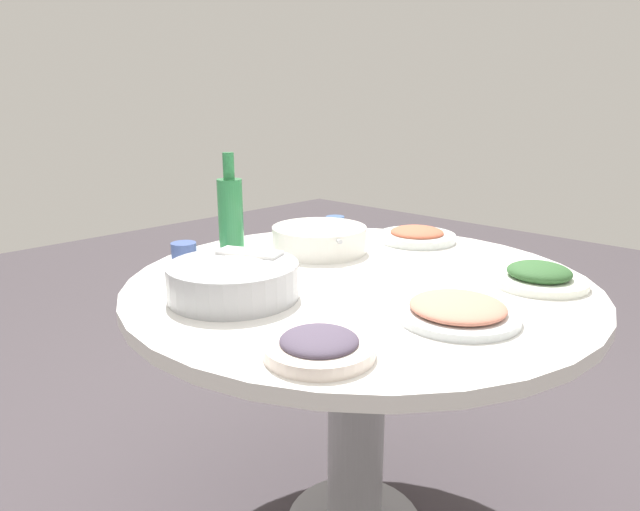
{
  "coord_description": "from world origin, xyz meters",
  "views": [
    {
      "loc": [
        -0.82,
        0.99,
        1.17
      ],
      "look_at": [
        0.09,
        0.05,
        0.8
      ],
      "focal_mm": 30.6,
      "sensor_mm": 36.0,
      "label": 1
    }
  ],
  "objects_px": {
    "green_bottle": "(231,213)",
    "dish_eggplant": "(319,346)",
    "rice_bowl": "(233,280)",
    "round_dining_table": "(358,339)",
    "tea_cup_far": "(184,254)",
    "dish_greens": "(539,276)",
    "dish_shrimp": "(457,310)",
    "soup_bowl": "(319,240)",
    "tea_cup_near": "(335,224)",
    "dish_tofu_braise": "(417,235)"
  },
  "relations": [
    {
      "from": "dish_shrimp",
      "to": "tea_cup_far",
      "type": "relative_size",
      "value": 3.72
    },
    {
      "from": "round_dining_table",
      "to": "rice_bowl",
      "type": "distance_m",
      "value": 0.38
    },
    {
      "from": "round_dining_table",
      "to": "tea_cup_far",
      "type": "bearing_deg",
      "value": 29.83
    },
    {
      "from": "soup_bowl",
      "to": "dish_eggplant",
      "type": "xyz_separation_m",
      "value": [
        -0.47,
        0.49,
        -0.02
      ]
    },
    {
      "from": "dish_eggplant",
      "to": "tea_cup_near",
      "type": "relative_size",
      "value": 3.13
    },
    {
      "from": "dish_greens",
      "to": "dish_shrimp",
      "type": "bearing_deg",
      "value": 85.09
    },
    {
      "from": "rice_bowl",
      "to": "tea_cup_near",
      "type": "height_order",
      "value": "rice_bowl"
    },
    {
      "from": "dish_shrimp",
      "to": "tea_cup_far",
      "type": "height_order",
      "value": "tea_cup_far"
    },
    {
      "from": "tea_cup_far",
      "to": "dish_tofu_braise",
      "type": "bearing_deg",
      "value": -114.7
    },
    {
      "from": "dish_tofu_braise",
      "to": "round_dining_table",
      "type": "bearing_deg",
      "value": 105.09
    },
    {
      "from": "round_dining_table",
      "to": "dish_eggplant",
      "type": "height_order",
      "value": "dish_eggplant"
    },
    {
      "from": "round_dining_table",
      "to": "green_bottle",
      "type": "relative_size",
      "value": 3.96
    },
    {
      "from": "rice_bowl",
      "to": "tea_cup_near",
      "type": "relative_size",
      "value": 4.66
    },
    {
      "from": "tea_cup_near",
      "to": "dish_shrimp",
      "type": "bearing_deg",
      "value": 150.12
    },
    {
      "from": "round_dining_table",
      "to": "dish_shrimp",
      "type": "bearing_deg",
      "value": 167.91
    },
    {
      "from": "rice_bowl",
      "to": "tea_cup_near",
      "type": "xyz_separation_m",
      "value": [
        0.27,
        -0.63,
        -0.01
      ]
    },
    {
      "from": "soup_bowl",
      "to": "dish_tofu_braise",
      "type": "bearing_deg",
      "value": -113.66
    },
    {
      "from": "round_dining_table",
      "to": "dish_tofu_braise",
      "type": "relative_size",
      "value": 4.77
    },
    {
      "from": "dish_shrimp",
      "to": "tea_cup_far",
      "type": "xyz_separation_m",
      "value": [
        0.72,
        0.17,
        0.01
      ]
    },
    {
      "from": "dish_shrimp",
      "to": "green_bottle",
      "type": "xyz_separation_m",
      "value": [
        0.74,
        0.0,
        0.1
      ]
    },
    {
      "from": "dish_greens",
      "to": "dish_shrimp",
      "type": "relative_size",
      "value": 0.91
    },
    {
      "from": "dish_greens",
      "to": "dish_eggplant",
      "type": "xyz_separation_m",
      "value": [
        0.11,
        0.64,
        -0.0
      ]
    },
    {
      "from": "round_dining_table",
      "to": "green_bottle",
      "type": "bearing_deg",
      "value": 8.97
    },
    {
      "from": "dish_shrimp",
      "to": "green_bottle",
      "type": "distance_m",
      "value": 0.74
    },
    {
      "from": "dish_tofu_braise",
      "to": "soup_bowl",
      "type": "bearing_deg",
      "value": 66.34
    },
    {
      "from": "soup_bowl",
      "to": "tea_cup_near",
      "type": "height_order",
      "value": "soup_bowl"
    },
    {
      "from": "dish_shrimp",
      "to": "tea_cup_near",
      "type": "height_order",
      "value": "tea_cup_near"
    },
    {
      "from": "rice_bowl",
      "to": "dish_greens",
      "type": "height_order",
      "value": "rice_bowl"
    },
    {
      "from": "soup_bowl",
      "to": "tea_cup_far",
      "type": "bearing_deg",
      "value": 64.4
    },
    {
      "from": "green_bottle",
      "to": "dish_eggplant",
      "type": "bearing_deg",
      "value": 154.48
    },
    {
      "from": "dish_tofu_braise",
      "to": "tea_cup_near",
      "type": "bearing_deg",
      "value": 16.44
    },
    {
      "from": "round_dining_table",
      "to": "soup_bowl",
      "type": "xyz_separation_m",
      "value": [
        0.24,
        -0.11,
        0.2
      ]
    },
    {
      "from": "round_dining_table",
      "to": "tea_cup_far",
      "type": "height_order",
      "value": "tea_cup_far"
    },
    {
      "from": "tea_cup_near",
      "to": "dish_eggplant",
      "type": "bearing_deg",
      "value": 130.75
    },
    {
      "from": "dish_eggplant",
      "to": "green_bottle",
      "type": "height_order",
      "value": "green_bottle"
    },
    {
      "from": "dish_shrimp",
      "to": "tea_cup_far",
      "type": "distance_m",
      "value": 0.74
    },
    {
      "from": "round_dining_table",
      "to": "soup_bowl",
      "type": "relative_size",
      "value": 4.07
    },
    {
      "from": "dish_shrimp",
      "to": "dish_eggplant",
      "type": "relative_size",
      "value": 1.27
    },
    {
      "from": "soup_bowl",
      "to": "dish_eggplant",
      "type": "bearing_deg",
      "value": 133.98
    },
    {
      "from": "round_dining_table",
      "to": "dish_shrimp",
      "type": "relative_size",
      "value": 4.58
    },
    {
      "from": "round_dining_table",
      "to": "tea_cup_far",
      "type": "relative_size",
      "value": 17.01
    },
    {
      "from": "soup_bowl",
      "to": "dish_shrimp",
      "type": "xyz_separation_m",
      "value": [
        -0.56,
        0.18,
        -0.02
      ]
    },
    {
      "from": "dish_eggplant",
      "to": "round_dining_table",
      "type": "bearing_deg",
      "value": -58.88
    },
    {
      "from": "round_dining_table",
      "to": "dish_eggplant",
      "type": "distance_m",
      "value": 0.48
    },
    {
      "from": "soup_bowl",
      "to": "dish_greens",
      "type": "height_order",
      "value": "soup_bowl"
    },
    {
      "from": "dish_shrimp",
      "to": "green_bottle",
      "type": "relative_size",
      "value": 0.87
    },
    {
      "from": "rice_bowl",
      "to": "green_bottle",
      "type": "relative_size",
      "value": 1.01
    },
    {
      "from": "round_dining_table",
      "to": "dish_greens",
      "type": "distance_m",
      "value": 0.46
    },
    {
      "from": "dish_tofu_braise",
      "to": "tea_cup_near",
      "type": "distance_m",
      "value": 0.28
    },
    {
      "from": "dish_greens",
      "to": "dish_eggplant",
      "type": "relative_size",
      "value": 1.16
    }
  ]
}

